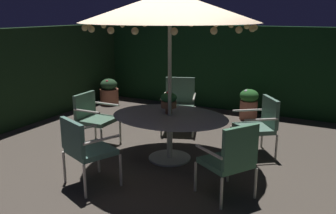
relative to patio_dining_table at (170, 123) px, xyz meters
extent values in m
cube|color=#4D443B|center=(-0.01, -0.23, -0.60)|extent=(7.46, 7.76, 0.02)
cube|color=black|center=(-0.01, 3.50, 0.40)|extent=(7.46, 0.30, 1.98)
cylinder|color=silver|center=(0.00, 0.00, -0.58)|extent=(0.67, 0.67, 0.03)
cylinder|color=silver|center=(0.00, 0.00, -0.25)|extent=(0.09, 0.09, 0.69)
ellipsoid|color=#9EA4AE|center=(0.00, 0.00, 0.11)|extent=(1.87, 1.46, 0.03)
cylinder|color=silver|center=(0.00, 0.00, 0.55)|extent=(0.06, 0.06, 2.30)
cone|color=beige|center=(0.00, 0.00, 1.77)|extent=(2.66, 2.66, 0.45)
sphere|color=#F9DB8C|center=(1.22, 0.02, 1.48)|extent=(0.09, 0.09, 0.09)
sphere|color=#F9DB8C|center=(1.15, 0.42, 1.48)|extent=(0.09, 0.09, 0.09)
sphere|color=#F9DB8C|center=(0.93, 0.80, 1.48)|extent=(0.09, 0.09, 0.09)
sphere|color=#F9DB8C|center=(0.58, 1.07, 1.48)|extent=(0.09, 0.09, 0.09)
sphere|color=#F9DB8C|center=(0.27, 1.19, 1.48)|extent=(0.09, 0.09, 0.09)
sphere|color=#F9DB8C|center=(-0.20, 1.21, 1.48)|extent=(0.09, 0.09, 0.09)
sphere|color=#F9DB8C|center=(-0.58, 1.08, 1.48)|extent=(0.09, 0.09, 0.09)
sphere|color=#F9DB8C|center=(-0.92, 0.81, 1.48)|extent=(0.09, 0.09, 0.09)
sphere|color=#F9DB8C|center=(-1.14, 0.44, 1.48)|extent=(0.09, 0.09, 0.09)
sphere|color=#F9DB8C|center=(-1.22, 0.02, 1.48)|extent=(0.09, 0.09, 0.09)
sphere|color=#F9DB8C|center=(-1.14, -0.44, 1.48)|extent=(0.09, 0.09, 0.09)
sphere|color=#F9DB8C|center=(-0.92, -0.81, 1.48)|extent=(0.09, 0.09, 0.09)
sphere|color=#F9DB8C|center=(-0.58, -1.07, 1.48)|extent=(0.09, 0.09, 0.09)
sphere|color=#F9DB8C|center=(-0.18, -1.21, 1.48)|extent=(0.09, 0.09, 0.09)
sphere|color=#F9DB8C|center=(0.17, -1.21, 1.48)|extent=(0.09, 0.09, 0.09)
sphere|color=#F9DB8C|center=(0.61, -1.06, 1.48)|extent=(0.09, 0.09, 0.09)
sphere|color=#F9DB8C|center=(0.97, -0.74, 1.48)|extent=(0.09, 0.09, 0.09)
sphere|color=#F9DB8C|center=(1.16, -0.38, 1.48)|extent=(0.09, 0.09, 0.09)
cylinder|color=#A16643|center=(-0.07, 0.10, 0.18)|extent=(0.11, 0.11, 0.10)
cylinder|color=#A56C4B|center=(-0.07, 0.10, 0.28)|extent=(0.24, 0.24, 0.10)
ellipsoid|color=#2B743A|center=(-0.07, 0.10, 0.39)|extent=(0.26, 0.26, 0.16)
sphere|color=red|center=(-0.07, 0.10, 0.45)|extent=(0.09, 0.09, 0.09)
cylinder|color=silver|center=(-1.12, 0.24, -0.38)|extent=(0.04, 0.04, 0.43)
cylinder|color=silver|center=(-1.10, -0.32, -0.38)|extent=(0.04, 0.04, 0.43)
cylinder|color=silver|center=(-1.67, 0.23, -0.38)|extent=(0.04, 0.04, 0.43)
cylinder|color=silver|center=(-1.65, -0.34, -0.38)|extent=(0.04, 0.04, 0.43)
cube|color=#51765F|center=(-1.39, -0.05, -0.13)|extent=(0.55, 0.57, 0.07)
cube|color=#51765F|center=(-1.65, -0.05, 0.12)|extent=(0.08, 0.54, 0.42)
cylinder|color=silver|center=(-1.40, 0.24, 0.10)|extent=(0.52, 0.05, 0.04)
cylinder|color=silver|center=(-1.38, -0.33, 0.10)|extent=(0.52, 0.05, 0.04)
cylinder|color=silver|center=(-0.69, -0.93, -0.37)|extent=(0.04, 0.04, 0.45)
cylinder|color=silver|center=(-0.15, -1.15, -0.37)|extent=(0.04, 0.04, 0.45)
cylinder|color=silver|center=(-0.88, -1.43, -0.37)|extent=(0.04, 0.04, 0.45)
cylinder|color=silver|center=(-0.34, -1.64, -0.37)|extent=(0.04, 0.04, 0.45)
cube|color=slate|center=(-0.52, -1.29, -0.11)|extent=(0.72, 0.70, 0.07)
cube|color=slate|center=(-0.61, -1.52, 0.14)|extent=(0.54, 0.26, 0.43)
cylinder|color=silver|center=(-0.78, -1.18, 0.13)|extent=(0.22, 0.49, 0.04)
cylinder|color=silver|center=(-0.25, -1.40, 0.13)|extent=(0.22, 0.49, 0.04)
cylinder|color=beige|center=(0.80, -0.82, -0.39)|extent=(0.04, 0.04, 0.41)
cylinder|color=beige|center=(1.09, -0.36, -0.39)|extent=(0.04, 0.04, 0.41)
cylinder|color=beige|center=(1.27, -1.11, -0.39)|extent=(0.04, 0.04, 0.41)
cylinder|color=beige|center=(1.55, -0.65, -0.39)|extent=(0.04, 0.04, 0.41)
cube|color=#497B5C|center=(1.18, -0.73, -0.15)|extent=(0.73, 0.73, 0.07)
cube|color=#497B5C|center=(1.40, -0.87, 0.14)|extent=(0.33, 0.47, 0.51)
cylinder|color=beige|center=(1.03, -0.96, 0.05)|extent=(0.46, 0.31, 0.04)
cylinder|color=beige|center=(1.32, -0.50, 0.05)|extent=(0.46, 0.31, 0.04)
cylinder|color=silver|center=(1.06, 0.43, -0.39)|extent=(0.04, 0.04, 0.41)
cylinder|color=silver|center=(0.72, 0.89, -0.39)|extent=(0.04, 0.04, 0.41)
cylinder|color=silver|center=(1.51, 0.76, -0.39)|extent=(0.04, 0.04, 0.41)
cylinder|color=silver|center=(1.17, 1.22, -0.39)|extent=(0.04, 0.04, 0.41)
cube|color=slate|center=(1.12, 0.82, -0.15)|extent=(0.78, 0.78, 0.07)
cube|color=slate|center=(1.33, 0.98, 0.12)|extent=(0.37, 0.48, 0.47)
cylinder|color=silver|center=(1.29, 0.59, 0.08)|extent=(0.46, 0.35, 0.04)
cylinder|color=silver|center=(0.95, 1.05, 0.08)|extent=(0.46, 0.35, 0.04)
cylinder|color=silver|center=(-0.10, 1.12, -0.37)|extent=(0.04, 0.04, 0.45)
cylinder|color=silver|center=(-0.66, 0.91, -0.37)|extent=(0.04, 0.04, 0.45)
cylinder|color=silver|center=(-0.31, 1.69, -0.37)|extent=(0.04, 0.04, 0.45)
cylinder|color=silver|center=(-0.87, 1.48, -0.37)|extent=(0.04, 0.04, 0.45)
cube|color=#506D5C|center=(-0.48, 1.30, -0.11)|extent=(0.75, 0.75, 0.07)
cube|color=#506D5C|center=(-0.58, 1.57, 0.18)|extent=(0.55, 0.25, 0.52)
cylinder|color=silver|center=(-0.20, 1.40, 0.12)|extent=(0.23, 0.55, 0.04)
cylinder|color=silver|center=(-0.76, 1.20, 0.12)|extent=(0.23, 0.55, 0.04)
cylinder|color=#A45E45|center=(-3.03, 2.50, -0.40)|extent=(0.47, 0.47, 0.39)
ellipsoid|color=#274629|center=(-3.03, 2.50, -0.09)|extent=(0.42, 0.42, 0.29)
sphere|color=red|center=(-2.93, 2.51, -0.02)|extent=(0.09, 0.09, 0.09)
sphere|color=#C2253C|center=(-2.97, 2.64, -0.03)|extent=(0.08, 0.08, 0.08)
sphere|color=red|center=(-3.10, 2.59, -0.07)|extent=(0.09, 0.09, 0.09)
sphere|color=red|center=(-3.16, 2.49, -0.02)|extent=(0.08, 0.08, 0.08)
sphere|color=red|center=(-3.08, 2.42, -0.04)|extent=(0.10, 0.10, 0.10)
sphere|color=#D03642|center=(-3.00, 2.39, 0.01)|extent=(0.07, 0.07, 0.07)
cylinder|color=#A9604C|center=(0.48, 2.81, -0.39)|extent=(0.38, 0.38, 0.41)
ellipsoid|color=#286227|center=(0.48, 2.81, -0.07)|extent=(0.41, 0.41, 0.28)
sphere|color=silver|center=(0.62, 2.83, -0.01)|extent=(0.06, 0.06, 0.06)
sphere|color=beige|center=(0.40, 2.94, 0.01)|extent=(0.07, 0.07, 0.07)
sphere|color=silver|center=(0.43, 2.74, 0.03)|extent=(0.09, 0.09, 0.09)
camera|label=1|loc=(2.55, -4.91, 1.70)|focal=39.46mm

